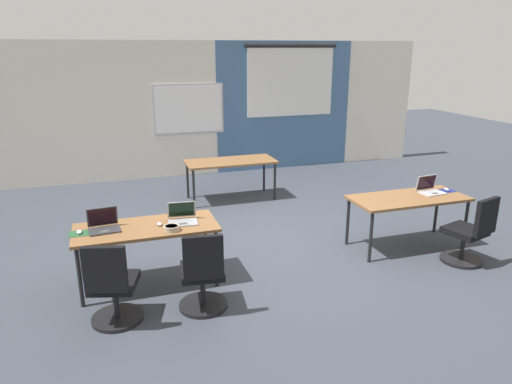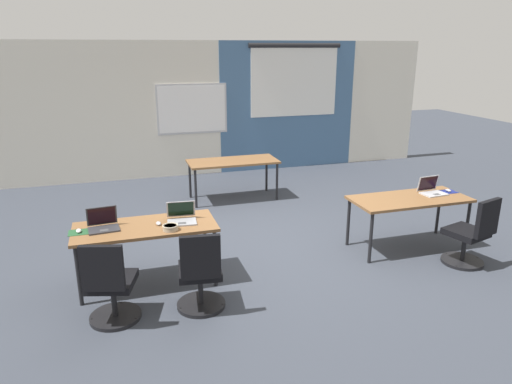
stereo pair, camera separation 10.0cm
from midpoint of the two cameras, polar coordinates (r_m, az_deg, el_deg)
name	(u,v)px [view 2 (the right image)]	position (r m, az deg, el deg)	size (l,w,h in m)	color
ground_plane	(272,245)	(6.60, 2.46, -6.50)	(24.00, 24.00, 0.00)	#383D47
back_wall_assembly	(212,108)	(10.18, -5.17, 10.17)	(10.00, 0.27, 2.80)	silver
desk_near_left	(146,231)	(5.48, -12.86, -4.62)	(1.60, 0.70, 0.72)	brown
desk_near_right	(409,202)	(6.66, 18.67, -1.16)	(1.60, 0.70, 0.72)	brown
desk_far_center	(233,164)	(8.39, -2.51, 3.48)	(1.60, 0.70, 0.72)	brown
laptop_near_left_end	(103,225)	(5.47, -17.71, -3.82)	(0.35, 0.30, 0.24)	#333338
mousepad_near_left_end	(79,232)	(5.47, -20.37, -4.65)	(0.22, 0.19, 0.00)	#23512D
mouse_near_left_end	(79,231)	(5.46, -20.40, -4.46)	(0.06, 0.10, 0.03)	silver
chair_near_left_end	(111,289)	(4.91, -16.81, -11.29)	(0.54, 0.60, 0.92)	black
laptop_near_left_inner	(182,218)	(5.49, -8.58, -3.11)	(0.36, 0.34, 0.23)	#9E9EA3
mouse_near_left_inner	(159,223)	(5.44, -11.33, -3.79)	(0.06, 0.10, 0.03)	#B2B2B7
chair_near_left_inner	(200,278)	(4.94, -6.23, -10.37)	(0.52, 0.56, 0.92)	black
laptop_near_right_end	(432,190)	(6.91, 21.11, 0.22)	(0.35, 0.30, 0.23)	#B7B7BC
mousepad_near_right_end	(448,192)	(7.10, 22.83, 0.04)	(0.22, 0.19, 0.00)	navy
mouse_near_right_end	(448,190)	(7.10, 22.85, 0.19)	(0.06, 0.10, 0.03)	#B2B2B7
chair_near_right_end	(471,237)	(6.49, 25.19, -5.05)	(0.54, 0.60, 0.92)	black
snack_bowl	(170,227)	(5.25, -9.90, -4.27)	(0.18, 0.18, 0.06)	tan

